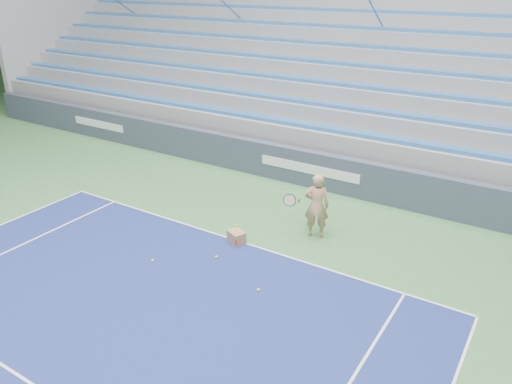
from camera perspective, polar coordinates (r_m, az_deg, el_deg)
sponsor_barrier at (r=14.95m, az=6.31°, el=2.64°), size 30.00×0.32×1.10m
bleachers at (r=19.61m, az=14.22°, el=12.59°), size 31.00×9.15×7.30m
tennis_player at (r=11.95m, az=6.91°, el=-1.56°), size 0.95×0.90×1.62m
ball_box at (r=11.86m, az=-2.25°, el=-5.18°), size 0.49×0.45×0.30m
tennis_ball_0 at (r=12.30m, az=-3.16°, el=-4.70°), size 0.07×0.07×0.07m
tennis_ball_1 at (r=11.32m, az=-4.55°, el=-7.43°), size 0.07×0.07×0.07m
tennis_ball_2 at (r=10.21m, az=0.30°, el=-11.14°), size 0.07×0.07×0.07m
tennis_ball_3 at (r=12.65m, az=-2.36°, el=-3.84°), size 0.07×0.07×0.07m
tennis_ball_4 at (r=11.40m, az=-11.73°, el=-7.68°), size 0.07×0.07×0.07m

